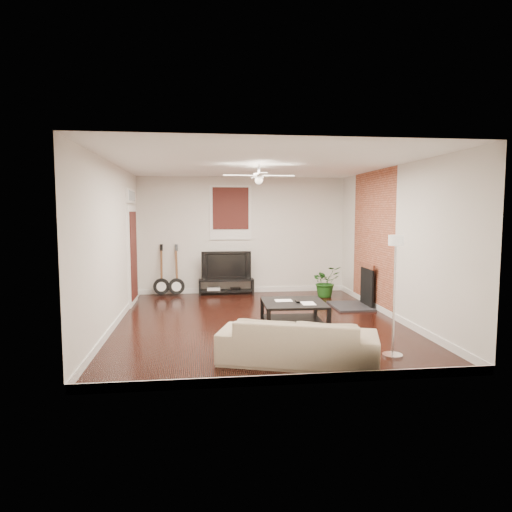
{
  "coord_description": "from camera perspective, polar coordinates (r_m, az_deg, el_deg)",
  "views": [
    {
      "loc": [
        -1.02,
        -7.93,
        1.98
      ],
      "look_at": [
        0.0,
        0.4,
        1.15
      ],
      "focal_mm": 31.76,
      "sensor_mm": 36.0,
      "label": 1
    }
  ],
  "objects": [
    {
      "name": "guitar_right",
      "position": [
        10.75,
        -10.02,
        -1.73
      ],
      "size": [
        0.42,
        0.32,
        1.23
      ],
      "primitive_type": null,
      "rotation": [
        0.0,
        0.0,
        0.15
      ],
      "color": "black",
      "rests_on": "floor"
    },
    {
      "name": "fireplace",
      "position": [
        9.61,
        12.72,
        -3.59
      ],
      "size": [
        0.8,
        1.1,
        0.92
      ],
      "primitive_type": "cube",
      "color": "black",
      "rests_on": "floor"
    },
    {
      "name": "room",
      "position": [
        8.01,
        0.35,
        1.5
      ],
      "size": [
        5.01,
        6.01,
        2.81
      ],
      "color": "black",
      "rests_on": "ground"
    },
    {
      "name": "window_back",
      "position": [
        10.92,
        -3.22,
        5.48
      ],
      "size": [
        1.0,
        0.06,
        1.3
      ],
      "primitive_type": "cube",
      "color": "#39130F",
      "rests_on": "wall_back"
    },
    {
      "name": "brick_accent",
      "position": [
        9.61,
        14.46,
        2.01
      ],
      "size": [
        0.02,
        2.2,
        2.8
      ],
      "primitive_type": "cube",
      "color": "#994A31",
      "rests_on": "floor"
    },
    {
      "name": "tv",
      "position": [
        10.82,
        -3.79,
        -1.13
      ],
      "size": [
        1.17,
        0.15,
        0.67
      ],
      "primitive_type": "imported",
      "color": "black",
      "rests_on": "tv_stand"
    },
    {
      "name": "guitar_left",
      "position": [
        10.8,
        -11.86,
        -1.73
      ],
      "size": [
        0.39,
        0.29,
        1.23
      ],
      "primitive_type": null,
      "rotation": [
        0.0,
        0.0,
        0.05
      ],
      "color": "black",
      "rests_on": "floor"
    },
    {
      "name": "coffee_table",
      "position": [
        7.85,
        4.76,
        -7.32
      ],
      "size": [
        1.08,
        1.08,
        0.44
      ],
      "primitive_type": "cube",
      "rotation": [
        0.0,
        0.0,
        -0.03
      ],
      "color": "black",
      "rests_on": "floor"
    },
    {
      "name": "floor_lamp",
      "position": [
        6.42,
        17.02,
        -4.86
      ],
      "size": [
        0.35,
        0.35,
        1.67
      ],
      "primitive_type": null,
      "rotation": [
        0.0,
        0.0,
        -0.32
      ],
      "color": "white",
      "rests_on": "floor"
    },
    {
      "name": "door_left",
      "position": [
        9.96,
        -15.28,
        1.24
      ],
      "size": [
        0.08,
        1.0,
        2.5
      ],
      "primitive_type": "cube",
      "color": "white",
      "rests_on": "wall_left"
    },
    {
      "name": "sofa",
      "position": [
        6.04,
        5.26,
        -10.54
      ],
      "size": [
        2.19,
        1.4,
        0.6
      ],
      "primitive_type": "imported",
      "rotation": [
        0.0,
        0.0,
        2.82
      ],
      "color": "#C5B394",
      "rests_on": "floor"
    },
    {
      "name": "ceiling_fan",
      "position": [
        8.01,
        0.35,
        10.09
      ],
      "size": [
        1.24,
        1.24,
        0.32
      ],
      "primitive_type": null,
      "color": "white",
      "rests_on": "ceiling"
    },
    {
      "name": "tv_stand",
      "position": [
        10.87,
        -3.77,
        -3.88
      ],
      "size": [
        1.31,
        0.35,
        0.37
      ],
      "primitive_type": "cube",
      "color": "black",
      "rests_on": "floor"
    },
    {
      "name": "potted_plant",
      "position": [
        10.61,
        8.76,
        -3.19
      ],
      "size": [
        0.78,
        0.72,
        0.72
      ],
      "primitive_type": "imported",
      "rotation": [
        0.0,
        0.0,
        0.27
      ],
      "color": "#1B5117",
      "rests_on": "floor"
    }
  ]
}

